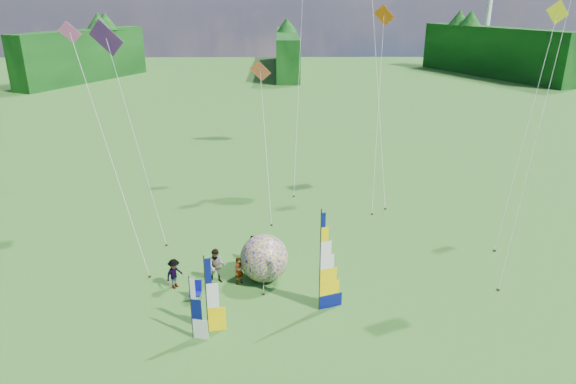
{
  "coord_description": "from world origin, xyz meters",
  "views": [
    {
      "loc": [
        -1.32,
        -18.02,
        13.94
      ],
      "look_at": [
        -1.0,
        4.0,
        5.5
      ],
      "focal_mm": 32.0,
      "sensor_mm": 36.0,
      "label": 1
    }
  ],
  "objects_px": {
    "side_banner_far": "(191,309)",
    "bol_inflatable": "(264,258)",
    "spectator_c": "(174,274)",
    "spectator_b": "(217,266)",
    "camp_chair": "(195,292)",
    "feather_banner_main": "(320,263)",
    "spectator_a": "(239,271)",
    "spectator_d": "(253,249)",
    "side_banner_left": "(206,296)",
    "kite_whale": "(377,57)"
  },
  "relations": [
    {
      "from": "spectator_a",
      "to": "kite_whale",
      "type": "xyz_separation_m",
      "value": [
        9.17,
        14.78,
        9.08
      ]
    },
    {
      "from": "camp_chair",
      "to": "spectator_c",
      "type": "bearing_deg",
      "value": 137.48
    },
    {
      "from": "spectator_d",
      "to": "camp_chair",
      "type": "relative_size",
      "value": 1.54
    },
    {
      "from": "spectator_b",
      "to": "kite_whale",
      "type": "distance_m",
      "value": 19.97
    },
    {
      "from": "feather_banner_main",
      "to": "kite_whale",
      "type": "xyz_separation_m",
      "value": [
        5.23,
        17.21,
        7.32
      ]
    },
    {
      "from": "feather_banner_main",
      "to": "side_banner_far",
      "type": "xyz_separation_m",
      "value": [
        -5.62,
        -2.06,
        -1.02
      ]
    },
    {
      "from": "spectator_c",
      "to": "spectator_d",
      "type": "relative_size",
      "value": 1.01
    },
    {
      "from": "spectator_d",
      "to": "camp_chair",
      "type": "bearing_deg",
      "value": 65.46
    },
    {
      "from": "side_banner_left",
      "to": "spectator_b",
      "type": "relative_size",
      "value": 1.94
    },
    {
      "from": "feather_banner_main",
      "to": "spectator_d",
      "type": "height_order",
      "value": "feather_banner_main"
    },
    {
      "from": "bol_inflatable",
      "to": "spectator_a",
      "type": "relative_size",
      "value": 1.67
    },
    {
      "from": "bol_inflatable",
      "to": "spectator_b",
      "type": "xyz_separation_m",
      "value": [
        -2.44,
        -0.25,
        -0.31
      ]
    },
    {
      "from": "spectator_c",
      "to": "camp_chair",
      "type": "xyz_separation_m",
      "value": [
        1.23,
        -1.28,
        -0.29
      ]
    },
    {
      "from": "spectator_b",
      "to": "spectator_c",
      "type": "height_order",
      "value": "spectator_b"
    },
    {
      "from": "spectator_c",
      "to": "spectator_b",
      "type": "bearing_deg",
      "value": -40.89
    },
    {
      "from": "feather_banner_main",
      "to": "bol_inflatable",
      "type": "xyz_separation_m",
      "value": [
        -2.67,
        2.86,
        -1.26
      ]
    },
    {
      "from": "feather_banner_main",
      "to": "spectator_a",
      "type": "relative_size",
      "value": 3.34
    },
    {
      "from": "side_banner_far",
      "to": "spectator_b",
      "type": "relative_size",
      "value": 1.58
    },
    {
      "from": "spectator_c",
      "to": "camp_chair",
      "type": "relative_size",
      "value": 1.56
    },
    {
      "from": "feather_banner_main",
      "to": "camp_chair",
      "type": "relative_size",
      "value": 4.86
    },
    {
      "from": "side_banner_left",
      "to": "spectator_c",
      "type": "xyz_separation_m",
      "value": [
        -2.17,
        3.75,
        -1.03
      ]
    },
    {
      "from": "bol_inflatable",
      "to": "spectator_a",
      "type": "xyz_separation_m",
      "value": [
        -1.27,
        -0.43,
        -0.5
      ]
    },
    {
      "from": "spectator_c",
      "to": "feather_banner_main",
      "type": "bearing_deg",
      "value": -70.87
    },
    {
      "from": "side_banner_left",
      "to": "spectator_d",
      "type": "relative_size",
      "value": 2.32
    },
    {
      "from": "spectator_a",
      "to": "spectator_b",
      "type": "height_order",
      "value": "spectator_b"
    },
    {
      "from": "spectator_c",
      "to": "spectator_d",
      "type": "height_order",
      "value": "spectator_c"
    },
    {
      "from": "side_banner_far",
      "to": "kite_whale",
      "type": "height_order",
      "value": "kite_whale"
    },
    {
      "from": "side_banner_far",
      "to": "feather_banner_main",
      "type": "bearing_deg",
      "value": 31.9
    },
    {
      "from": "bol_inflatable",
      "to": "camp_chair",
      "type": "bearing_deg",
      "value": -148.27
    },
    {
      "from": "side_banner_left",
      "to": "bol_inflatable",
      "type": "relative_size",
      "value": 1.47
    },
    {
      "from": "spectator_c",
      "to": "camp_chair",
      "type": "height_order",
      "value": "spectator_c"
    },
    {
      "from": "side_banner_left",
      "to": "camp_chair",
      "type": "relative_size",
      "value": 3.56
    },
    {
      "from": "spectator_b",
      "to": "camp_chair",
      "type": "distance_m",
      "value": 2.03
    },
    {
      "from": "spectator_a",
      "to": "camp_chair",
      "type": "relative_size",
      "value": 1.46
    },
    {
      "from": "side_banner_far",
      "to": "spectator_c",
      "type": "xyz_separation_m",
      "value": [
        -1.57,
        4.17,
        -0.69
      ]
    },
    {
      "from": "spectator_c",
      "to": "spectator_d",
      "type": "xyz_separation_m",
      "value": [
        3.83,
        2.71,
        -0.01
      ]
    },
    {
      "from": "camp_chair",
      "to": "spectator_a",
      "type": "bearing_deg",
      "value": 41.99
    },
    {
      "from": "side_banner_left",
      "to": "camp_chair",
      "type": "xyz_separation_m",
      "value": [
        -0.94,
        2.47,
        -1.32
      ]
    },
    {
      "from": "side_banner_far",
      "to": "spectator_d",
      "type": "bearing_deg",
      "value": 83.57
    },
    {
      "from": "camp_chair",
      "to": "spectator_d",
      "type": "bearing_deg",
      "value": 60.51
    },
    {
      "from": "side_banner_far",
      "to": "spectator_d",
      "type": "height_order",
      "value": "side_banner_far"
    },
    {
      "from": "feather_banner_main",
      "to": "spectator_b",
      "type": "relative_size",
      "value": 2.65
    },
    {
      "from": "spectator_b",
      "to": "camp_chair",
      "type": "relative_size",
      "value": 1.83
    },
    {
      "from": "bol_inflatable",
      "to": "camp_chair",
      "type": "distance_m",
      "value": 3.94
    },
    {
      "from": "side_banner_left",
      "to": "kite_whale",
      "type": "height_order",
      "value": "kite_whale"
    },
    {
      "from": "side_banner_far",
      "to": "bol_inflatable",
      "type": "height_order",
      "value": "side_banner_far"
    },
    {
      "from": "side_banner_left",
      "to": "camp_chair",
      "type": "bearing_deg",
      "value": 100.15
    },
    {
      "from": "spectator_b",
      "to": "kite_whale",
      "type": "xyz_separation_m",
      "value": [
        10.33,
        14.6,
        8.89
      ]
    },
    {
      "from": "spectator_b",
      "to": "spectator_c",
      "type": "bearing_deg",
      "value": -166.66
    },
    {
      "from": "spectator_a",
      "to": "kite_whale",
      "type": "bearing_deg",
      "value": 16.38
    }
  ]
}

